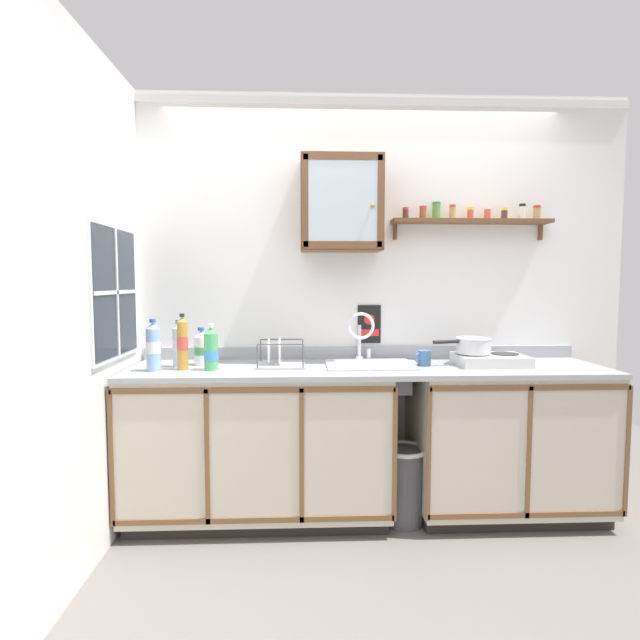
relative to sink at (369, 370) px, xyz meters
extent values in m
plane|color=slate|center=(-0.01, -0.41, -0.88)|extent=(5.84, 5.84, 0.00)
cube|color=white|center=(-0.01, 0.29, 0.42)|extent=(3.44, 0.05, 2.60)
cube|color=white|center=(-0.01, 0.26, 1.67)|extent=(3.44, 0.02, 0.05)
cube|color=white|center=(-1.46, -0.67, 0.42)|extent=(0.05, 3.48, 2.60)
cube|color=black|center=(-0.66, -0.01, -0.84)|extent=(1.48, 0.56, 0.08)
cube|color=beige|center=(-0.66, -0.04, -0.40)|extent=(1.51, 0.62, 0.80)
cube|color=brown|center=(-0.66, -0.35, -0.04)|extent=(1.51, 0.01, 0.03)
cube|color=brown|center=(-0.66, -0.35, -0.75)|extent=(1.51, 0.01, 0.03)
cube|color=brown|center=(-1.41, -0.35, -0.40)|extent=(0.02, 0.01, 0.74)
cube|color=brown|center=(-0.91, -0.35, -0.40)|extent=(0.02, 0.01, 0.74)
cube|color=brown|center=(-0.41, -0.35, -0.40)|extent=(0.02, 0.01, 0.74)
cube|color=brown|center=(0.10, -0.35, -0.40)|extent=(0.02, 0.01, 0.74)
cube|color=black|center=(0.83, -0.01, -0.84)|extent=(1.08, 0.56, 0.08)
cube|color=beige|center=(0.83, -0.04, -0.40)|extent=(1.10, 0.62, 0.80)
cube|color=brown|center=(0.83, -0.35, -0.04)|extent=(1.10, 0.01, 0.03)
cube|color=brown|center=(0.83, -0.35, -0.75)|extent=(1.10, 0.01, 0.03)
cube|color=brown|center=(0.28, -0.35, -0.40)|extent=(0.02, 0.01, 0.74)
cube|color=brown|center=(0.83, -0.35, -0.40)|extent=(0.02, 0.01, 0.74)
cube|color=brown|center=(1.39, -0.35, -0.40)|extent=(0.02, 0.01, 0.74)
cube|color=#9EA3A8|center=(-0.01, -0.04, 0.01)|extent=(2.80, 0.65, 0.03)
cube|color=#9EA3A8|center=(-0.01, 0.26, 0.07)|extent=(2.80, 0.02, 0.08)
cube|color=silver|center=(0.00, -0.02, 0.03)|extent=(0.52, 0.39, 0.01)
cube|color=slate|center=(0.00, -0.02, -0.11)|extent=(0.44, 0.31, 0.01)
cube|color=slate|center=(0.00, 0.14, -0.04)|extent=(0.44, 0.01, 0.14)
cube|color=slate|center=(0.00, -0.18, -0.04)|extent=(0.44, 0.01, 0.14)
cylinder|color=#4C4C51|center=(0.00, -0.02, -0.11)|extent=(0.04, 0.04, 0.01)
cylinder|color=silver|center=(-0.03, 0.19, 0.04)|extent=(0.05, 0.05, 0.02)
cylinder|color=silver|center=(-0.03, 0.19, 0.15)|extent=(0.02, 0.02, 0.20)
torus|color=silver|center=(-0.03, 0.12, 0.26)|extent=(0.17, 0.02, 0.17)
cylinder|color=silver|center=(0.03, 0.19, 0.07)|extent=(0.02, 0.02, 0.05)
cube|color=silver|center=(0.73, -0.03, 0.06)|extent=(0.40, 0.30, 0.06)
cylinder|color=#2D2D2D|center=(0.63, -0.01, 0.09)|extent=(0.16, 0.16, 0.01)
cylinder|color=#2D2D2D|center=(0.83, -0.01, 0.09)|extent=(0.16, 0.16, 0.01)
cylinder|color=black|center=(0.63, -0.17, 0.06)|extent=(0.03, 0.02, 0.03)
cylinder|color=black|center=(0.83, -0.17, 0.06)|extent=(0.03, 0.02, 0.03)
cylinder|color=silver|center=(0.63, -0.01, 0.14)|extent=(0.21, 0.21, 0.09)
torus|color=silver|center=(0.63, -0.01, 0.19)|extent=(0.21, 0.21, 0.01)
cylinder|color=black|center=(0.45, -0.05, 0.17)|extent=(0.17, 0.06, 0.02)
cylinder|color=#4CB266|center=(-0.92, -0.13, 0.13)|extent=(0.08, 0.08, 0.21)
cone|color=#4CB266|center=(-0.92, -0.13, 0.25)|extent=(0.07, 0.07, 0.03)
cylinder|color=white|center=(-0.92, -0.13, 0.28)|extent=(0.03, 0.03, 0.02)
cylinder|color=#3F8CCC|center=(-0.92, -0.13, 0.11)|extent=(0.08, 0.08, 0.06)
cylinder|color=white|center=(-1.01, 0.05, 0.11)|extent=(0.08, 0.08, 0.17)
cone|color=white|center=(-1.01, 0.05, 0.22)|extent=(0.08, 0.08, 0.04)
cylinder|color=#2D59B2|center=(-1.01, 0.05, 0.25)|extent=(0.04, 0.04, 0.02)
cylinder|color=#4C9959|center=(-1.01, 0.05, 0.11)|extent=(0.08, 0.08, 0.05)
cylinder|color=silver|center=(-1.13, -0.01, 0.14)|extent=(0.07, 0.07, 0.23)
cone|color=silver|center=(-1.13, -0.01, 0.27)|extent=(0.07, 0.07, 0.03)
cylinder|color=#2D59B2|center=(-1.13, -0.01, 0.30)|extent=(0.03, 0.03, 0.02)
cylinder|color=white|center=(-1.13, -0.01, 0.16)|extent=(0.07, 0.07, 0.06)
cylinder|color=gold|center=(-1.08, -0.11, 0.17)|extent=(0.06, 0.06, 0.27)
cone|color=gold|center=(-1.08, -0.11, 0.32)|extent=(0.06, 0.06, 0.03)
cylinder|color=#262626|center=(-1.08, -0.11, 0.34)|extent=(0.03, 0.03, 0.02)
cylinder|color=#D84C3F|center=(-1.08, -0.11, 0.18)|extent=(0.06, 0.06, 0.08)
cylinder|color=#8CB7E0|center=(-1.24, -0.14, 0.15)|extent=(0.08, 0.08, 0.24)
cone|color=#8CB7E0|center=(-1.24, -0.14, 0.28)|extent=(0.08, 0.08, 0.04)
cylinder|color=#2D59B2|center=(-1.24, -0.14, 0.31)|extent=(0.04, 0.04, 0.02)
cylinder|color=white|center=(-1.24, -0.14, 0.16)|extent=(0.08, 0.08, 0.07)
cube|color=#B2B2B7|center=(-0.53, -0.01, 0.03)|extent=(0.28, 0.27, 0.01)
cylinder|color=#4C4F54|center=(-0.66, -0.14, 0.11)|extent=(0.01, 0.01, 0.13)
cylinder|color=#4C4F54|center=(-0.40, -0.14, 0.11)|extent=(0.01, 0.01, 0.13)
cylinder|color=#4C4F54|center=(-0.66, 0.11, 0.11)|extent=(0.01, 0.01, 0.13)
cylinder|color=#4C4F54|center=(-0.40, 0.11, 0.11)|extent=(0.01, 0.01, 0.13)
cylinder|color=#4C4F54|center=(-0.53, -0.14, 0.17)|extent=(0.26, 0.01, 0.01)
cylinder|color=#4C4F54|center=(-0.53, 0.11, 0.17)|extent=(0.26, 0.01, 0.01)
cylinder|color=white|center=(-0.60, -0.01, 0.12)|extent=(0.01, 0.15, 0.15)
cylinder|color=white|center=(-0.53, -0.01, 0.12)|extent=(0.01, 0.17, 0.17)
cylinder|color=#3F6699|center=(0.33, -0.03, 0.07)|extent=(0.08, 0.08, 0.09)
torus|color=#3F6699|center=(0.29, -0.05, 0.08)|extent=(0.06, 0.04, 0.06)
cube|color=brown|center=(-0.16, 0.14, 1.00)|extent=(0.50, 0.25, 0.57)
cube|color=silver|center=(-0.16, 0.01, 1.00)|extent=(0.41, 0.01, 0.47)
cube|color=brown|center=(-0.38, 0.01, 1.00)|extent=(0.04, 0.01, 0.54)
cube|color=brown|center=(0.07, 0.01, 1.00)|extent=(0.04, 0.01, 0.54)
cube|color=brown|center=(-0.16, 0.01, 1.26)|extent=(0.47, 0.01, 0.05)
cube|color=brown|center=(-0.16, 0.01, 0.75)|extent=(0.47, 0.01, 0.05)
sphere|color=olive|center=(0.02, 0.00, 0.98)|extent=(0.02, 0.02, 0.02)
cube|color=brown|center=(0.67, 0.20, 0.91)|extent=(1.01, 0.14, 0.02)
cube|color=brown|center=(0.20, 0.25, 0.85)|extent=(0.02, 0.03, 0.10)
cube|color=brown|center=(1.15, 0.25, 0.85)|extent=(0.02, 0.03, 0.10)
cylinder|color=#4C3326|center=(0.25, 0.20, 0.95)|extent=(0.04, 0.04, 0.06)
cylinder|color=red|center=(0.25, 0.20, 0.99)|extent=(0.04, 0.04, 0.02)
cylinder|color=brown|center=(0.36, 0.19, 0.96)|extent=(0.04, 0.04, 0.06)
cylinder|color=red|center=(0.36, 0.19, 1.00)|extent=(0.05, 0.05, 0.02)
cylinder|color=#598C3F|center=(0.45, 0.21, 0.97)|extent=(0.05, 0.05, 0.09)
cylinder|color=#33723F|center=(0.45, 0.21, 1.02)|extent=(0.05, 0.05, 0.02)
cylinder|color=tan|center=(0.55, 0.20, 0.96)|extent=(0.04, 0.04, 0.07)
cylinder|color=red|center=(0.55, 0.20, 1.01)|extent=(0.04, 0.04, 0.02)
cylinder|color=#CC4C33|center=(0.67, 0.21, 0.95)|extent=(0.04, 0.04, 0.06)
cylinder|color=yellow|center=(0.67, 0.21, 0.99)|extent=(0.04, 0.04, 0.02)
cylinder|color=#CC4C33|center=(0.78, 0.20, 0.96)|extent=(0.04, 0.04, 0.06)
cylinder|color=white|center=(0.78, 0.20, 0.99)|extent=(0.04, 0.04, 0.02)
cylinder|color=#4C3326|center=(0.88, 0.19, 0.95)|extent=(0.04, 0.04, 0.06)
cylinder|color=yellow|center=(0.88, 0.19, 0.99)|extent=(0.04, 0.04, 0.02)
cylinder|color=silver|center=(1.00, 0.20, 0.97)|extent=(0.04, 0.04, 0.08)
cylinder|color=black|center=(1.00, 0.20, 1.01)|extent=(0.04, 0.04, 0.02)
cylinder|color=tan|center=(1.09, 0.19, 0.96)|extent=(0.04, 0.04, 0.07)
cylinder|color=red|center=(1.09, 0.19, 1.00)|extent=(0.05, 0.05, 0.02)
cube|color=black|center=(0.04, 0.27, 0.25)|extent=(0.15, 0.01, 0.25)
cube|color=red|center=(0.04, 0.26, 0.20)|extent=(0.13, 0.00, 0.04)
cylinder|color=red|center=(0.04, 0.26, 0.28)|extent=(0.07, 0.00, 0.07)
cube|color=#262D38|center=(-1.42, -0.18, 0.47)|extent=(0.01, 0.61, 0.69)
cube|color=white|center=(-1.43, -0.18, 0.47)|extent=(0.02, 0.66, 0.74)
cube|color=white|center=(-1.41, -0.18, 0.47)|extent=(0.01, 0.02, 0.69)
cube|color=white|center=(-1.41, -0.18, 0.47)|extent=(0.01, 0.61, 0.02)
cylinder|color=#4C4C51|center=(0.19, -0.14, -0.66)|extent=(0.25, 0.25, 0.44)
torus|color=white|center=(0.19, -0.14, -0.44)|extent=(0.28, 0.28, 0.02)
camera|label=1|loc=(-0.41, -2.95, 0.53)|focal=27.93mm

